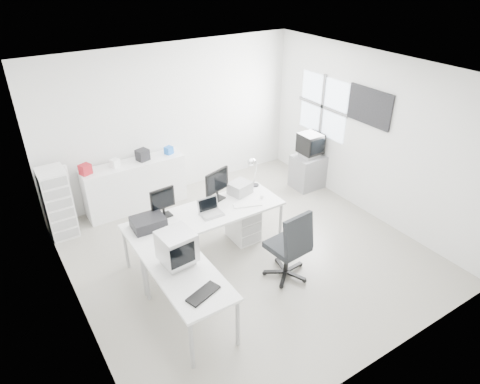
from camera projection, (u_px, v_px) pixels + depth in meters
floor at (247, 253)px, 6.72m from camera, size 5.00×5.00×0.01m
ceiling at (249, 73)px, 5.33m from camera, size 5.00×5.00×0.01m
back_wall at (172, 121)px, 7.85m from camera, size 5.00×0.02×2.80m
left_wall at (65, 227)px, 4.85m from camera, size 0.02×5.00×2.80m
right_wall at (371, 137)px, 7.20m from camera, size 0.02×5.00×2.80m
window at (323, 106)px, 7.97m from camera, size 0.02×1.20×1.10m
wall_picture at (370, 107)px, 7.01m from camera, size 0.04×0.90×0.60m
main_desk at (206, 234)px, 6.51m from camera, size 2.40×0.80×0.75m
side_desk at (189, 298)px, 5.31m from camera, size 0.70×1.40×0.75m
drawer_pedestal at (243, 223)px, 6.92m from camera, size 0.40×0.50×0.60m
inkjet_printer at (148, 223)px, 5.96m from camera, size 0.46×0.37×0.16m
lcd_monitor_small at (163, 203)px, 6.14m from camera, size 0.38×0.24×0.46m
lcd_monitor_large at (217, 186)px, 6.55m from camera, size 0.51×0.32×0.49m
laptop at (211, 209)px, 6.22m from camera, size 0.34×0.35×0.22m
white_keyboard at (248, 205)px, 6.52m from camera, size 0.46×0.27×0.02m
white_mouse at (262, 197)px, 6.69m from camera, size 0.06×0.06×0.06m
laser_printer at (240, 188)px, 6.79m from camera, size 0.39×0.36×0.19m
desk_lamp at (255, 171)px, 6.93m from camera, size 0.19×0.19×0.53m
crt_monitor at (177, 248)px, 5.19m from camera, size 0.44×0.44×0.47m
black_keyboard at (203, 294)px, 4.82m from camera, size 0.45×0.29×0.03m
office_chair at (287, 243)px, 5.98m from camera, size 0.72×0.72×1.14m
tv_cabinet at (308, 171)px, 8.45m from camera, size 0.60×0.49×0.66m
crt_tv at (310, 145)px, 8.17m from camera, size 0.50×0.48×0.45m
sideboard at (135, 185)px, 7.70m from camera, size 1.80×0.45×0.90m
clutter_box_a at (85, 169)px, 7.05m from camera, size 0.22×0.20×0.17m
clutter_box_b at (115, 163)px, 7.30m from camera, size 0.18×0.17×0.14m
clutter_box_c at (143, 155)px, 7.52m from camera, size 0.24×0.23×0.20m
clutter_box_d at (169, 150)px, 7.77m from camera, size 0.17×0.16×0.14m
clutter_bottle at (66, 172)px, 6.93m from camera, size 0.07×0.07×0.22m
filing_cabinet at (58, 203)px, 6.89m from camera, size 0.41×0.49×1.18m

